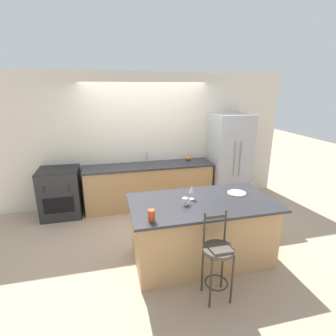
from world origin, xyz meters
The scene contains 13 objects.
ground_plane centered at (0.00, 0.00, 0.00)m, with size 18.00×18.00×0.00m, color tan.
wall_back centered at (0.00, 0.66, 1.35)m, with size 6.00×0.07×2.70m.
back_counter centered at (0.00, 0.36, 0.45)m, with size 2.60×0.64×0.90m.
sink_faucet centered at (0.00, 0.55, 1.04)m, with size 0.02×0.13×0.22m.
kitchen_island centered at (0.43, -1.60, 0.46)m, with size 2.01×1.06×0.91m.
refrigerator centered at (1.71, 0.27, 0.94)m, with size 0.76×0.78×1.89m.
oven_range centered at (-1.72, 0.32, 0.47)m, with size 0.73×0.67×0.94m.
bar_stool_near centered at (0.34, -2.34, 0.55)m, with size 0.36×0.36×1.07m.
dinner_plate centered at (1.01, -1.45, 0.92)m, with size 0.27×0.27×0.02m.
wine_glass centered at (0.30, -1.49, 1.06)m, with size 0.07×0.07×0.20m.
coffee_mug centered at (0.16, -1.65, 0.96)m, with size 0.11×0.08×0.10m.
tumbler_cup centered at (-0.35, -1.97, 0.98)m, with size 0.08×0.08×0.14m.
pumpkin_decoration centered at (0.88, 0.50, 0.94)m, with size 0.11×0.11×0.11m.
Camera 1 is at (-0.81, -4.69, 2.42)m, focal length 28.00 mm.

